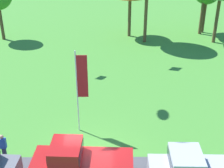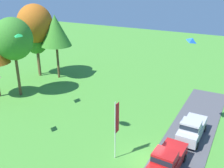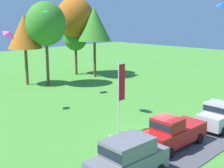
{
  "view_description": "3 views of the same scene",
  "coord_description": "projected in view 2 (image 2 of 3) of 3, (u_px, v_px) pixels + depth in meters",
  "views": [
    {
      "loc": [
        1.15,
        -13.68,
        11.55
      ],
      "look_at": [
        1.23,
        3.18,
        3.14
      ],
      "focal_mm": 50.0,
      "sensor_mm": 36.0,
      "label": 1
    },
    {
      "loc": [
        -17.52,
        -5.78,
        14.44
      ],
      "look_at": [
        2.64,
        5.06,
        5.28
      ],
      "focal_mm": 42.0,
      "sensor_mm": 36.0,
      "label": 2
    },
    {
      "loc": [
        -17.04,
        -11.98,
        8.52
      ],
      "look_at": [
        -0.86,
        3.54,
        3.61
      ],
      "focal_mm": 50.0,
      "sensor_mm": 36.0,
      "label": 3
    }
  ],
  "objects": [
    {
      "name": "kite_diamond_mid_center",
      "position": [
        18.0,
        35.0,
        27.5
      ],
      "size": [
        1.22,
        1.01,
        0.32
      ],
      "primitive_type": "pyramid",
      "rotation": [
        -0.03,
        0.0,
        1.9
      ],
      "color": "green"
    },
    {
      "name": "car_pickup_mid_row",
      "position": [
        167.0,
        160.0,
        20.77
      ],
      "size": [
        5.08,
        2.24,
        2.14
      ],
      "color": "red",
      "rests_on": "ground"
    },
    {
      "name": "tree_center_back",
      "position": [
        35.0,
        24.0,
        39.29
      ],
      "size": [
        5.3,
        5.3,
        11.18
      ],
      "color": "brown",
      "rests_on": "ground"
    },
    {
      "name": "tree_far_left",
      "position": [
        56.0,
        31.0,
        38.81
      ],
      "size": [
        4.59,
        4.59,
        9.69
      ],
      "color": "brown",
      "rests_on": "ground"
    },
    {
      "name": "kite_diamond_trailing_tail",
      "position": [
        192.0,
        40.0,
        23.73
      ],
      "size": [
        1.03,
        0.83,
        0.55
      ],
      "primitive_type": "pyramid",
      "rotation": [
        0.29,
        0.0,
        0.01
      ],
      "color": "blue"
    },
    {
      "name": "tree_far_right",
      "position": [
        13.0,
        39.0,
        32.48
      ],
      "size": [
        4.85,
        4.85,
        10.25
      ],
      "color": "brown",
      "rests_on": "ground"
    },
    {
      "name": "flag_banner",
      "position": [
        116.0,
        122.0,
        21.71
      ],
      "size": [
        0.71,
        0.08,
        5.39
      ],
      "color": "silver",
      "rests_on": "ground"
    },
    {
      "name": "tree_right_of_center",
      "position": [
        36.0,
        42.0,
        41.02
      ],
      "size": [
        3.42,
        3.42,
        7.23
      ],
      "color": "brown",
      "rests_on": "ground"
    },
    {
      "name": "car_pickup_far_end",
      "position": [
        192.0,
        129.0,
        25.16
      ],
      "size": [
        5.04,
        2.14,
        2.14
      ],
      "color": "#B7B7BC",
      "rests_on": "ground"
    },
    {
      "name": "ground_plane",
      "position": [
        150.0,
        162.0,
        22.23
      ],
      "size": [
        120.0,
        120.0,
        0.0
      ],
      "primitive_type": "plane",
      "color": "#478E33"
    }
  ]
}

